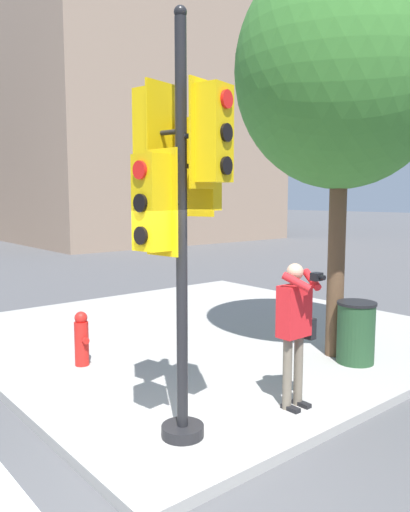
# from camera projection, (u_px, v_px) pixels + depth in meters

# --- Properties ---
(ground_plane) EXTENTS (160.00, 160.00, 0.00)m
(ground_plane) POSITION_uv_depth(u_px,v_px,m) (159.00, 483.00, 4.60)
(ground_plane) COLOR #4C4C4F
(sidewalk_corner) EXTENTS (8.00, 8.00, 0.12)m
(sidewalk_corner) POSITION_uv_depth(u_px,v_px,m) (206.00, 333.00, 9.49)
(sidewalk_corner) COLOR #9E9B96
(sidewalk_corner) RESTS_ON ground_plane
(traffic_signal_pole) EXTENTS (1.11, 1.11, 4.32)m
(traffic_signal_pole) POSITION_uv_depth(u_px,v_px,m) (181.00, 186.00, 4.95)
(traffic_signal_pole) COLOR black
(traffic_signal_pole) RESTS_ON sidewalk_corner
(person_photographer) EXTENTS (0.58, 0.54, 1.74)m
(person_photographer) POSITION_uv_depth(u_px,v_px,m) (296.00, 322.00, 5.87)
(person_photographer) COLOR black
(person_photographer) RESTS_ON sidewalk_corner
(street_tree) EXTENTS (3.22, 3.22, 6.17)m
(street_tree) POSITION_uv_depth(u_px,v_px,m) (342.00, 71.00, 7.45)
(street_tree) COLOR brown
(street_tree) RESTS_ON sidewalk_corner
(fire_hydrant) EXTENTS (0.21, 0.27, 0.82)m
(fire_hydrant) POSITION_uv_depth(u_px,v_px,m) (82.00, 339.00, 7.43)
(fire_hydrant) COLOR red
(fire_hydrant) RESTS_ON sidewalk_corner
(trash_bin) EXTENTS (0.59, 0.59, 0.94)m
(trash_bin) POSITION_uv_depth(u_px,v_px,m) (356.00, 332.00, 7.54)
(trash_bin) COLOR #234728
(trash_bin) RESTS_ON sidewalk_corner
(building_right) EXTENTS (15.20, 11.63, 17.52)m
(building_right) POSITION_uv_depth(u_px,v_px,m) (139.00, 98.00, 30.95)
(building_right) COLOR gray
(building_right) RESTS_ON ground_plane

